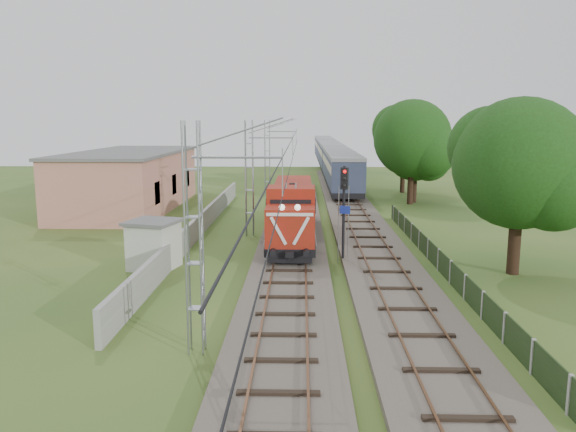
{
  "coord_description": "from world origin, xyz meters",
  "views": [
    {
      "loc": [
        0.66,
        -26.46,
        8.04
      ],
      "look_at": [
        -0.21,
        7.33,
        2.2
      ],
      "focal_mm": 35.0,
      "sensor_mm": 36.0,
      "label": 1
    }
  ],
  "objects_px": {
    "locomotive": "(292,209)",
    "coach_rake": "(330,154)",
    "signal_post": "(344,197)",
    "relay_hut": "(154,244)"
  },
  "relations": [
    {
      "from": "locomotive",
      "to": "signal_post",
      "type": "bearing_deg",
      "value": -63.89
    },
    {
      "from": "locomotive",
      "to": "relay_hut",
      "type": "bearing_deg",
      "value": -135.3
    },
    {
      "from": "locomotive",
      "to": "relay_hut",
      "type": "distance_m",
      "value": 10.44
    },
    {
      "from": "coach_rake",
      "to": "signal_post",
      "type": "relative_size",
      "value": 13.33
    },
    {
      "from": "coach_rake",
      "to": "signal_post",
      "type": "xyz_separation_m",
      "value": [
        -2.03,
        -57.98,
        1.09
      ]
    },
    {
      "from": "locomotive",
      "to": "relay_hut",
      "type": "height_order",
      "value": "locomotive"
    },
    {
      "from": "locomotive",
      "to": "coach_rake",
      "type": "xyz_separation_m",
      "value": [
        5.0,
        51.91,
        0.58
      ]
    },
    {
      "from": "coach_rake",
      "to": "relay_hut",
      "type": "relative_size",
      "value": 23.38
    },
    {
      "from": "locomotive",
      "to": "coach_rake",
      "type": "relative_size",
      "value": 0.22
    },
    {
      "from": "coach_rake",
      "to": "signal_post",
      "type": "bearing_deg",
      "value": -92.0
    }
  ]
}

